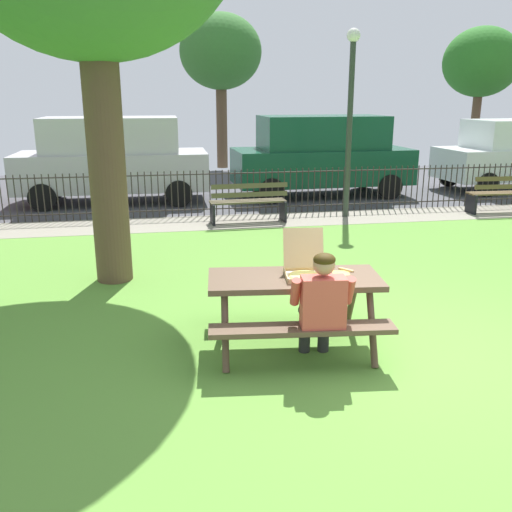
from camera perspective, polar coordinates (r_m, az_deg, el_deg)
ground at (r=7.50m, az=10.39°, el=-4.44°), size 28.00×11.22×0.02m
cobblestone_walkway at (r=12.03m, az=2.31°, el=3.70°), size 28.00×1.40×0.01m
street_asphalt at (r=16.37m, az=-1.08°, el=7.06°), size 28.00×7.59×0.01m
picnic_table_foreground at (r=5.89m, az=3.94°, el=-3.73°), size 1.95×1.66×0.79m
pizza_box_open at (r=5.85m, az=5.06°, el=-1.18°), size 0.49×0.56×0.46m
pizza_slice_on_table at (r=6.03m, az=8.81°, el=-1.60°), size 0.28×0.27×0.02m
adult_at_table at (r=5.44m, az=6.69°, el=-4.87°), size 0.63×0.62×1.19m
iron_fence_streetside at (r=12.60m, az=1.66°, el=6.69°), size 21.18×0.03×1.01m
park_bench_center at (r=11.69m, az=-0.78°, el=5.45°), size 1.62×0.53×0.85m
park_bench_right at (r=13.90m, az=24.08°, el=5.78°), size 1.62×0.53×0.85m
lamp_post_walkway at (r=12.25m, az=9.66°, el=15.03°), size 0.28×0.28×3.90m
parked_car_center at (r=14.34m, az=-14.49°, el=9.70°), size 4.61×1.98×2.08m
parked_car_right at (r=14.94m, az=6.77°, el=10.33°), size 4.66×2.07×2.08m
far_tree_midleft at (r=20.79m, az=-3.65°, el=20.06°), size 2.88×2.88×5.35m
far_tree_center at (r=24.10m, az=22.11°, el=17.87°), size 2.89×2.89×5.10m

